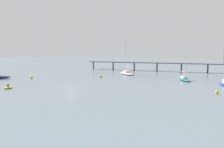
{
  "coord_description": "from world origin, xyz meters",
  "views": [
    {
      "loc": [
        38.58,
        -43.54,
        8.36
      ],
      "look_at": [
        0.0,
        17.77,
        1.5
      ],
      "focal_mm": 41.35,
      "sensor_mm": 36.0,
      "label": 1
    }
  ],
  "objects_px": {
    "mooring_buoy_inner": "(217,92)",
    "mooring_buoy_outer": "(32,77)",
    "pier": "(191,60)",
    "sailboat_cream": "(126,73)",
    "mooring_buoy_mid": "(101,76)",
    "dinghy_yellow": "(8,88)",
    "sailboat_teal": "(185,79)"
  },
  "relations": [
    {
      "from": "mooring_buoy_inner",
      "to": "mooring_buoy_outer",
      "type": "relative_size",
      "value": 0.87
    },
    {
      "from": "pier",
      "to": "sailboat_cream",
      "type": "distance_m",
      "value": 26.21
    },
    {
      "from": "mooring_buoy_mid",
      "to": "dinghy_yellow",
      "type": "bearing_deg",
      "value": -97.88
    },
    {
      "from": "dinghy_yellow",
      "to": "mooring_buoy_outer",
      "type": "height_order",
      "value": "dinghy_yellow"
    },
    {
      "from": "sailboat_cream",
      "to": "dinghy_yellow",
      "type": "xyz_separation_m",
      "value": [
        -6.29,
        -41.09,
        -0.46
      ]
    },
    {
      "from": "pier",
      "to": "mooring_buoy_inner",
      "type": "bearing_deg",
      "value": -69.01
    },
    {
      "from": "mooring_buoy_inner",
      "to": "mooring_buoy_outer",
      "type": "xyz_separation_m",
      "value": [
        -50.29,
        -1.07,
        0.05
      ]
    },
    {
      "from": "sailboat_cream",
      "to": "dinghy_yellow",
      "type": "relative_size",
      "value": 5.01
    },
    {
      "from": "pier",
      "to": "mooring_buoy_inner",
      "type": "height_order",
      "value": "pier"
    },
    {
      "from": "dinghy_yellow",
      "to": "mooring_buoy_outer",
      "type": "relative_size",
      "value": 3.07
    },
    {
      "from": "dinghy_yellow",
      "to": "mooring_buoy_mid",
      "type": "distance_m",
      "value": 29.51
    },
    {
      "from": "sailboat_cream",
      "to": "mooring_buoy_inner",
      "type": "relative_size",
      "value": 17.68
    },
    {
      "from": "sailboat_teal",
      "to": "dinghy_yellow",
      "type": "relative_size",
      "value": 4.2
    },
    {
      "from": "mooring_buoy_mid",
      "to": "mooring_buoy_inner",
      "type": "bearing_deg",
      "value": -19.48
    },
    {
      "from": "mooring_buoy_inner",
      "to": "mooring_buoy_outer",
      "type": "height_order",
      "value": "mooring_buoy_outer"
    },
    {
      "from": "pier",
      "to": "sailboat_cream",
      "type": "bearing_deg",
      "value": -127.74
    },
    {
      "from": "pier",
      "to": "dinghy_yellow",
      "type": "bearing_deg",
      "value": -109.8
    },
    {
      "from": "pier",
      "to": "mooring_buoy_outer",
      "type": "xyz_separation_m",
      "value": [
        -33.06,
        -45.95,
        -4.0
      ]
    },
    {
      "from": "sailboat_teal",
      "to": "mooring_buoy_outer",
      "type": "distance_m",
      "value": 43.1
    },
    {
      "from": "sailboat_teal",
      "to": "mooring_buoy_mid",
      "type": "bearing_deg",
      "value": -168.91
    },
    {
      "from": "sailboat_teal",
      "to": "mooring_buoy_inner",
      "type": "relative_size",
      "value": 14.84
    },
    {
      "from": "dinghy_yellow",
      "to": "mooring_buoy_outer",
      "type": "xyz_separation_m",
      "value": [
        -10.89,
        15.66,
        0.18
      ]
    },
    {
      "from": "pier",
      "to": "mooring_buoy_inner",
      "type": "xyz_separation_m",
      "value": [
        17.22,
        -44.89,
        -4.05
      ]
    },
    {
      "from": "dinghy_yellow",
      "to": "mooring_buoy_inner",
      "type": "distance_m",
      "value": 42.8
    },
    {
      "from": "sailboat_teal",
      "to": "dinghy_yellow",
      "type": "xyz_separation_m",
      "value": [
        -28.14,
        -33.96,
        -0.42
      ]
    },
    {
      "from": "sailboat_teal",
      "to": "mooring_buoy_inner",
      "type": "distance_m",
      "value": 20.59
    },
    {
      "from": "sailboat_cream",
      "to": "mooring_buoy_outer",
      "type": "relative_size",
      "value": 15.35
    },
    {
      "from": "dinghy_yellow",
      "to": "mooring_buoy_inner",
      "type": "height_order",
      "value": "dinghy_yellow"
    },
    {
      "from": "mooring_buoy_mid",
      "to": "mooring_buoy_outer",
      "type": "height_order",
      "value": "mooring_buoy_mid"
    },
    {
      "from": "sailboat_cream",
      "to": "sailboat_teal",
      "type": "distance_m",
      "value": 22.98
    },
    {
      "from": "pier",
      "to": "sailboat_teal",
      "type": "bearing_deg",
      "value": -77.83
    },
    {
      "from": "pier",
      "to": "mooring_buoy_mid",
      "type": "distance_m",
      "value": 37.32
    }
  ]
}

